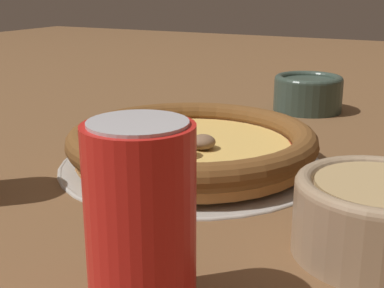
{
  "coord_description": "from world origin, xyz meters",
  "views": [
    {
      "loc": [
        0.26,
        -0.51,
        0.2
      ],
      "look_at": [
        0.0,
        0.0,
        0.03
      ],
      "focal_mm": 50.0,
      "sensor_mm": 36.0,
      "label": 1
    }
  ],
  "objects_px": {
    "pizza": "(192,143)",
    "bowl_near": "(378,214)",
    "pizza_tray": "(192,162)",
    "bowl_far": "(308,92)",
    "beverage_can": "(141,223)",
    "fork": "(208,110)",
    "napkin": "(186,115)"
  },
  "relations": [
    {
      "from": "bowl_near",
      "to": "napkin",
      "type": "relative_size",
      "value": 0.95
    },
    {
      "from": "pizza_tray",
      "to": "beverage_can",
      "type": "distance_m",
      "value": 0.29
    },
    {
      "from": "pizza",
      "to": "bowl_near",
      "type": "bearing_deg",
      "value": -28.41
    },
    {
      "from": "napkin",
      "to": "fork",
      "type": "xyz_separation_m",
      "value": [
        0.01,
        0.05,
        -0.0
      ]
    },
    {
      "from": "napkin",
      "to": "bowl_far",
      "type": "bearing_deg",
      "value": 39.99
    },
    {
      "from": "bowl_near",
      "to": "beverage_can",
      "type": "height_order",
      "value": "beverage_can"
    },
    {
      "from": "pizza_tray",
      "to": "bowl_far",
      "type": "distance_m",
      "value": 0.33
    },
    {
      "from": "bowl_far",
      "to": "pizza_tray",
      "type": "bearing_deg",
      "value": -97.11
    },
    {
      "from": "bowl_far",
      "to": "beverage_can",
      "type": "bearing_deg",
      "value": -83.94
    },
    {
      "from": "pizza_tray",
      "to": "pizza",
      "type": "height_order",
      "value": "pizza"
    },
    {
      "from": "bowl_near",
      "to": "napkin",
      "type": "xyz_separation_m",
      "value": [
        -0.33,
        0.32,
        -0.03
      ]
    },
    {
      "from": "pizza_tray",
      "to": "beverage_can",
      "type": "xyz_separation_m",
      "value": [
        0.1,
        -0.26,
        0.06
      ]
    },
    {
      "from": "bowl_near",
      "to": "beverage_can",
      "type": "distance_m",
      "value": 0.19
    },
    {
      "from": "beverage_can",
      "to": "bowl_far",
      "type": "bearing_deg",
      "value": 96.06
    },
    {
      "from": "pizza",
      "to": "napkin",
      "type": "bearing_deg",
      "value": 119.72
    },
    {
      "from": "bowl_near",
      "to": "beverage_can",
      "type": "relative_size",
      "value": 1.02
    },
    {
      "from": "fork",
      "to": "beverage_can",
      "type": "bearing_deg",
      "value": 100.56
    },
    {
      "from": "napkin",
      "to": "beverage_can",
      "type": "bearing_deg",
      "value": -64.94
    },
    {
      "from": "bowl_far",
      "to": "napkin",
      "type": "relative_size",
      "value": 0.82
    },
    {
      "from": "pizza",
      "to": "bowl_near",
      "type": "height_order",
      "value": "bowl_near"
    },
    {
      "from": "pizza_tray",
      "to": "bowl_near",
      "type": "xyz_separation_m",
      "value": [
        0.22,
        -0.12,
        0.03
      ]
    },
    {
      "from": "pizza_tray",
      "to": "bowl_far",
      "type": "height_order",
      "value": "bowl_far"
    },
    {
      "from": "pizza",
      "to": "bowl_far",
      "type": "distance_m",
      "value": 0.33
    },
    {
      "from": "bowl_far",
      "to": "napkin",
      "type": "xyz_separation_m",
      "value": [
        -0.15,
        -0.13,
        -0.03
      ]
    },
    {
      "from": "pizza_tray",
      "to": "beverage_can",
      "type": "height_order",
      "value": "beverage_can"
    },
    {
      "from": "bowl_far",
      "to": "beverage_can",
      "type": "xyz_separation_m",
      "value": [
        0.06,
        -0.59,
        0.03
      ]
    },
    {
      "from": "bowl_near",
      "to": "bowl_far",
      "type": "bearing_deg",
      "value": 111.8
    },
    {
      "from": "bowl_far",
      "to": "fork",
      "type": "distance_m",
      "value": 0.16
    },
    {
      "from": "bowl_far",
      "to": "beverage_can",
      "type": "distance_m",
      "value": 0.59
    },
    {
      "from": "pizza",
      "to": "beverage_can",
      "type": "xyz_separation_m",
      "value": [
        0.1,
        -0.26,
        0.04
      ]
    },
    {
      "from": "pizza",
      "to": "napkin",
      "type": "xyz_separation_m",
      "value": [
        -0.11,
        0.2,
        -0.02
      ]
    },
    {
      "from": "pizza_tray",
      "to": "bowl_near",
      "type": "height_order",
      "value": "bowl_near"
    }
  ]
}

